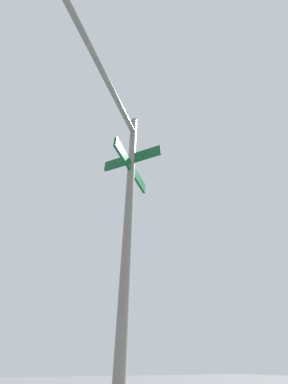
{
  "coord_description": "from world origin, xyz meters",
  "views": [
    {
      "loc": [
        -6.31,
        -5.27,
        1.37
      ],
      "look_at": [
        -7.11,
        -6.93,
        2.91
      ],
      "focal_mm": 19.71,
      "sensor_mm": 36.0,
      "label": 1
    }
  ],
  "objects": [
    {
      "name": "traffic_signal_near",
      "position": [
        -6.12,
        -6.51,
        3.67
      ],
      "size": [
        2.75,
        2.55,
        5.15
      ],
      "color": "slate",
      "rests_on": "ground_plane"
    }
  ]
}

